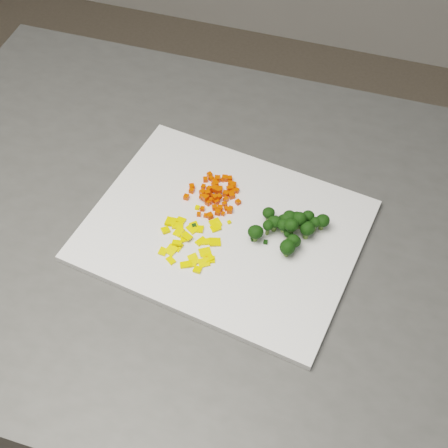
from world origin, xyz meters
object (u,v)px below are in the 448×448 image
(cutting_board, at_px, (224,230))
(counter_block, at_px, (220,358))
(carrot_pile, at_px, (212,191))
(pepper_pile, at_px, (192,239))
(broccoli_pile, at_px, (290,225))

(cutting_board, bearing_deg, counter_block, 153.72)
(carrot_pile, xyz_separation_m, pepper_pile, (-0.00, -0.09, -0.01))
(counter_block, height_order, cutting_board, cutting_board)
(cutting_board, height_order, pepper_pile, pepper_pile)
(pepper_pile, distance_m, broccoli_pile, 0.15)
(carrot_pile, relative_size, broccoli_pile, 0.83)
(counter_block, xyz_separation_m, pepper_pile, (-0.03, -0.04, 0.47))
(counter_block, height_order, carrot_pile, carrot_pile)
(cutting_board, bearing_deg, carrot_pile, 123.96)
(cutting_board, distance_m, pepper_pile, 0.06)
(cutting_board, distance_m, broccoli_pile, 0.10)
(pepper_pile, bearing_deg, cutting_board, 46.70)
(broccoli_pile, bearing_deg, pepper_pile, -157.05)
(counter_block, bearing_deg, broccoli_pile, 6.86)
(broccoli_pile, bearing_deg, counter_block, -173.14)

